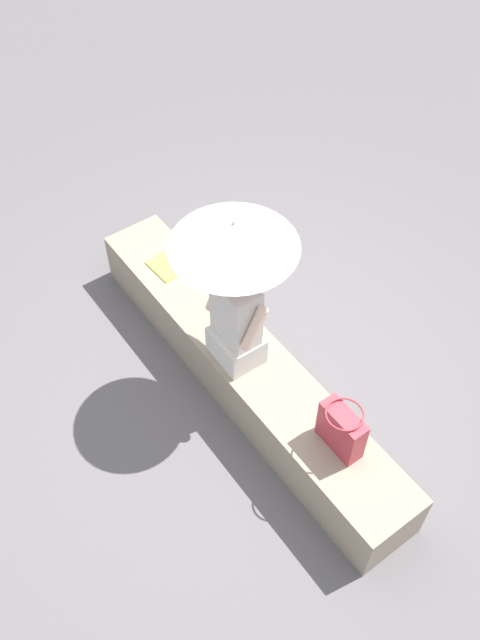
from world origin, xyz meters
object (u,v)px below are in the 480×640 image
handbag_black (341,429)px  magazine (166,267)px  person_seated (236,318)px  parasol (234,235)px

handbag_black → magazine: size_ratio=1.26×
person_seated → magazine: size_ratio=3.21×
person_seated → handbag_black: bearing=6.6°
handbag_black → magazine: 1.95m
person_seated → parasol: bearing=150.7°
parasol → handbag_black: bearing=3.9°
handbag_black → magazine: bearing=-178.4°
parasol → magazine: parasol is taller
magazine → parasol: bearing=-4.6°
handbag_black → magazine: handbag_black is taller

